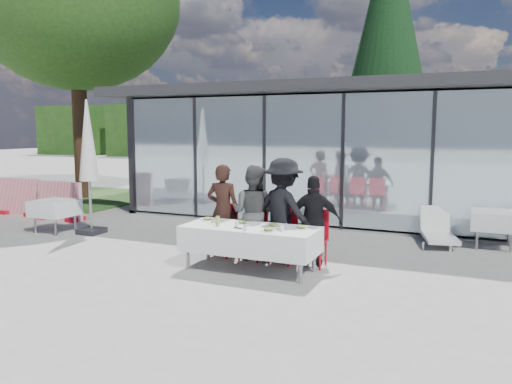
% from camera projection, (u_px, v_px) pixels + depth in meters
% --- Properties ---
extents(ground, '(90.00, 90.00, 0.00)m').
position_uv_depth(ground, '(223.00, 270.00, 8.38)').
color(ground, gray).
rests_on(ground, ground).
extents(pavilion, '(14.80, 8.80, 3.44)m').
position_uv_depth(pavilion, '(409.00, 136.00, 14.73)').
color(pavilion, gray).
rests_on(pavilion, ground).
extents(treeline, '(62.50, 2.00, 4.40)m').
position_uv_depth(treeline, '(383.00, 131.00, 34.35)').
color(treeline, '#1A3912').
rests_on(treeline, ground).
extents(dining_table, '(2.26, 0.96, 0.75)m').
position_uv_depth(dining_table, '(250.00, 239.00, 8.30)').
color(dining_table, white).
rests_on(dining_table, ground).
extents(diner_a, '(0.70, 0.70, 1.72)m').
position_uv_depth(diner_a, '(223.00, 210.00, 9.24)').
color(diner_a, black).
rests_on(diner_a, ground).
extents(diner_chair_a, '(0.44, 0.44, 0.97)m').
position_uv_depth(diner_chair_a, '(224.00, 227.00, 9.32)').
color(diner_chair_a, '#B10B19').
rests_on(diner_chair_a, ground).
extents(diner_b, '(0.84, 0.84, 1.71)m').
position_uv_depth(diner_b, '(253.00, 213.00, 8.99)').
color(diner_b, '#4E4E4E').
rests_on(diner_b, ground).
extents(diner_chair_b, '(0.44, 0.44, 0.97)m').
position_uv_depth(diner_chair_b, '(254.00, 229.00, 9.08)').
color(diner_chair_b, '#B10B19').
rests_on(diner_chair_b, ground).
extents(diner_c, '(1.53, 1.53, 1.86)m').
position_uv_depth(diner_c, '(283.00, 211.00, 8.76)').
color(diner_c, black).
rests_on(diner_c, ground).
extents(diner_chair_c, '(0.44, 0.44, 0.97)m').
position_uv_depth(diner_chair_c, '(284.00, 232.00, 8.85)').
color(diner_chair_c, '#B10B19').
rests_on(diner_chair_c, ground).
extents(diner_d, '(1.15, 1.15, 1.57)m').
position_uv_depth(diner_d, '(314.00, 221.00, 8.55)').
color(diner_d, black).
rests_on(diner_d, ground).
extents(diner_chair_d, '(0.44, 0.44, 0.97)m').
position_uv_depth(diner_chair_d, '(315.00, 235.00, 8.63)').
color(diner_chair_d, '#B10B19').
rests_on(diner_chair_d, ground).
extents(plate_a, '(0.24, 0.24, 0.07)m').
position_uv_depth(plate_a, '(207.00, 219.00, 8.79)').
color(plate_a, white).
rests_on(plate_a, dining_table).
extents(plate_b, '(0.24, 0.24, 0.07)m').
position_uv_depth(plate_b, '(242.00, 223.00, 8.48)').
color(plate_b, white).
rests_on(plate_b, dining_table).
extents(plate_c, '(0.24, 0.24, 0.07)m').
position_uv_depth(plate_c, '(274.00, 225.00, 8.24)').
color(plate_c, white).
rests_on(plate_c, dining_table).
extents(plate_d, '(0.24, 0.24, 0.07)m').
position_uv_depth(plate_d, '(302.00, 228.00, 8.05)').
color(plate_d, white).
rests_on(plate_d, dining_table).
extents(plate_extra, '(0.24, 0.24, 0.07)m').
position_uv_depth(plate_extra, '(268.00, 230.00, 7.85)').
color(plate_extra, white).
rests_on(plate_extra, dining_table).
extents(juice_bottle, '(0.06, 0.06, 0.17)m').
position_uv_depth(juice_bottle, '(218.00, 221.00, 8.31)').
color(juice_bottle, '#8AAF49').
rests_on(juice_bottle, dining_table).
extents(drinking_glasses, '(0.85, 0.27, 0.10)m').
position_uv_depth(drinking_glasses, '(254.00, 227.00, 7.99)').
color(drinking_glasses, silver).
rests_on(drinking_glasses, dining_table).
extents(folded_eyeglasses, '(0.14, 0.03, 0.01)m').
position_uv_depth(folded_eyeglasses, '(238.00, 228.00, 8.10)').
color(folded_eyeglasses, black).
rests_on(folded_eyeglasses, dining_table).
extents(spare_table_left, '(0.86, 0.86, 0.74)m').
position_uv_depth(spare_table_left, '(55.00, 208.00, 11.40)').
color(spare_table_left, white).
rests_on(spare_table_left, ground).
extents(spare_table_right, '(0.86, 0.86, 0.74)m').
position_uv_depth(spare_table_right, '(494.00, 221.00, 9.87)').
color(spare_table_right, white).
rests_on(spare_table_right, ground).
extents(market_umbrella, '(0.50, 0.50, 3.00)m').
position_uv_depth(market_umbrella, '(88.00, 148.00, 11.06)').
color(market_umbrella, black).
rests_on(market_umbrella, ground).
extents(lounger, '(0.89, 1.43, 0.72)m').
position_uv_depth(lounger, '(438.00, 231.00, 10.32)').
color(lounger, silver).
rests_on(lounger, ground).
extents(deciduous_tree, '(7.04, 6.40, 9.38)m').
position_uv_depth(deciduous_tree, '(75.00, 2.00, 16.38)').
color(deciduous_tree, '#382316').
rests_on(deciduous_tree, ground).
extents(conifer_tree, '(4.00, 4.00, 10.50)m').
position_uv_depth(conifer_tree, '(388.00, 34.00, 19.24)').
color(conifer_tree, '#382316').
rests_on(conifer_tree, ground).
extents(grass_patch, '(5.00, 5.00, 0.02)m').
position_uv_depth(grass_patch, '(84.00, 197.00, 17.20)').
color(grass_patch, '#385926').
rests_on(grass_patch, ground).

